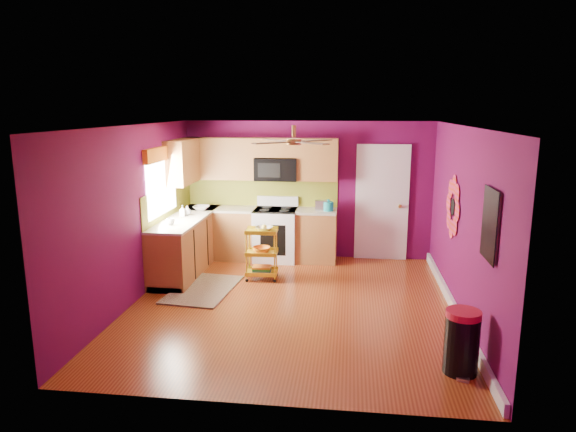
# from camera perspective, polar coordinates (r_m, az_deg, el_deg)

# --- Properties ---
(ground) EXTENTS (5.00, 5.00, 0.00)m
(ground) POSITION_cam_1_polar(r_m,az_deg,el_deg) (7.35, 0.44, -9.87)
(ground) COLOR maroon
(ground) RESTS_ON ground
(room_envelope) EXTENTS (4.54, 5.04, 2.52)m
(room_envelope) POSITION_cam_1_polar(r_m,az_deg,el_deg) (6.91, 0.68, 2.79)
(room_envelope) COLOR #5C0A42
(room_envelope) RESTS_ON ground
(lower_cabinets) EXTENTS (2.81, 2.31, 0.94)m
(lower_cabinets) POSITION_cam_1_polar(r_m,az_deg,el_deg) (9.15, -6.66, -2.67)
(lower_cabinets) COLOR brown
(lower_cabinets) RESTS_ON ground
(electric_range) EXTENTS (0.76, 0.66, 1.13)m
(electric_range) POSITION_cam_1_polar(r_m,az_deg,el_deg) (9.33, -1.39, -2.00)
(electric_range) COLOR white
(electric_range) RESTS_ON ground
(upper_cabinetry) EXTENTS (2.80, 2.30, 1.26)m
(upper_cabinetry) POSITION_cam_1_polar(r_m,az_deg,el_deg) (9.22, -5.71, 6.10)
(upper_cabinetry) COLOR brown
(upper_cabinetry) RESTS_ON ground
(left_window) EXTENTS (0.08, 1.35, 1.08)m
(left_window) POSITION_cam_1_polar(r_m,az_deg,el_deg) (8.44, -13.88, 4.84)
(left_window) COLOR white
(left_window) RESTS_ON ground
(panel_door) EXTENTS (0.95, 0.11, 2.15)m
(panel_door) POSITION_cam_1_polar(r_m,az_deg,el_deg) (9.42, 10.38, 1.32)
(panel_door) COLOR white
(panel_door) RESTS_ON ground
(right_wall_art) EXTENTS (0.04, 2.74, 1.04)m
(right_wall_art) POSITION_cam_1_polar(r_m,az_deg,el_deg) (6.73, 19.32, 0.22)
(right_wall_art) COLOR black
(right_wall_art) RESTS_ON ground
(ceiling_fan) EXTENTS (1.01, 1.01, 0.26)m
(ceiling_fan) POSITION_cam_1_polar(r_m,az_deg,el_deg) (7.04, 0.66, 8.35)
(ceiling_fan) COLOR #BF8C3F
(ceiling_fan) RESTS_ON ground
(shag_rug) EXTENTS (1.00, 1.49, 0.02)m
(shag_rug) POSITION_cam_1_polar(r_m,az_deg,el_deg) (8.03, -9.40, -8.03)
(shag_rug) COLOR black
(shag_rug) RESTS_ON ground
(rolling_cart) EXTENTS (0.52, 0.39, 0.91)m
(rolling_cart) POSITION_cam_1_polar(r_m,az_deg,el_deg) (8.28, -2.90, -3.95)
(rolling_cart) COLOR gold
(rolling_cart) RESTS_ON ground
(trash_can) EXTENTS (0.46, 0.46, 0.69)m
(trash_can) POSITION_cam_1_polar(r_m,az_deg,el_deg) (5.79, 18.73, -13.11)
(trash_can) COLOR black
(trash_can) RESTS_ON ground
(teal_kettle) EXTENTS (0.18, 0.18, 0.21)m
(teal_kettle) POSITION_cam_1_polar(r_m,az_deg,el_deg) (9.10, 4.50, 1.10)
(teal_kettle) COLOR teal
(teal_kettle) RESTS_ON lower_cabinets
(toaster) EXTENTS (0.22, 0.15, 0.18)m
(toaster) POSITION_cam_1_polar(r_m,az_deg,el_deg) (9.14, 3.75, 1.20)
(toaster) COLOR beige
(toaster) RESTS_ON lower_cabinets
(soap_bottle_a) EXTENTS (0.09, 0.09, 0.19)m
(soap_bottle_a) POSITION_cam_1_polar(r_m,az_deg,el_deg) (8.77, -11.63, 0.56)
(soap_bottle_a) COLOR #EA3F72
(soap_bottle_a) RESTS_ON lower_cabinets
(soap_bottle_b) EXTENTS (0.13, 0.13, 0.16)m
(soap_bottle_b) POSITION_cam_1_polar(r_m,az_deg,el_deg) (8.86, -11.12, 0.60)
(soap_bottle_b) COLOR white
(soap_bottle_b) RESTS_ON lower_cabinets
(counter_dish) EXTENTS (0.29, 0.29, 0.07)m
(counter_dish) POSITION_cam_1_polar(r_m,az_deg,el_deg) (9.31, -9.58, 0.91)
(counter_dish) COLOR white
(counter_dish) RESTS_ON lower_cabinets
(counter_cup) EXTENTS (0.13, 0.13, 0.10)m
(counter_cup) POSITION_cam_1_polar(r_m,az_deg,el_deg) (8.18, -12.94, -0.63)
(counter_cup) COLOR white
(counter_cup) RESTS_ON lower_cabinets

